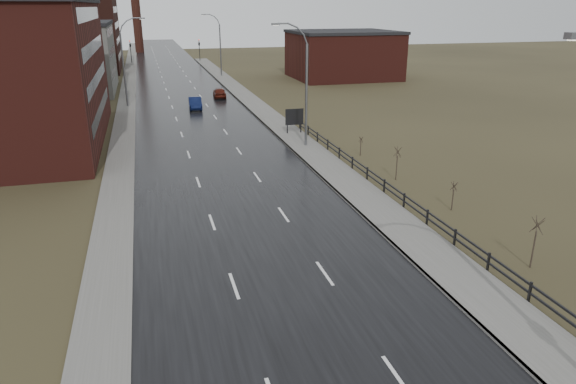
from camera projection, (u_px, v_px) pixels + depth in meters
road at (190, 106)px, 68.67m from camera, size 14.00×300.00×0.06m
sidewalk_right at (307, 149)px, 48.16m from camera, size 3.20×180.00×0.18m
curb_right at (291, 150)px, 47.78m from camera, size 0.16×180.00×0.18m
sidewalk_left at (126, 109)px, 66.61m from camera, size 2.40×260.00×0.12m
warehouse_mid at (58, 57)px, 78.68m from camera, size 16.32×20.40×10.50m
warehouse_far at (50, 32)px, 103.75m from camera, size 26.52×24.48×15.50m
building_right at (343, 54)px, 94.75m from camera, size 18.36×16.32×8.50m
streetlight_right_mid at (303, 85)px, 47.08m from camera, size 3.36×0.28×11.35m
streetlight_left at (125, 62)px, 66.57m from camera, size 3.36×0.28×11.35m
streetlight_right_far at (219, 45)px, 96.00m from camera, size 3.36×0.28×11.35m
guardrail at (409, 202)px, 33.26m from camera, size 0.10×53.05×1.10m
shrub_c at (535, 241)px, 25.95m from camera, size 0.66×0.69×2.79m
shrub_d at (453, 195)px, 33.54m from camera, size 0.47×0.49×1.96m
shrub_e at (397, 162)px, 39.36m from camera, size 0.62×0.65×2.62m
shrub_f at (361, 145)px, 45.99m from camera, size 0.42×0.44×1.74m
billboard at (294, 118)px, 53.16m from camera, size 1.94×0.17×2.73m
traffic_light_left at (130, 43)px, 119.46m from camera, size 0.58×2.73×5.30m
traffic_light_right at (199, 42)px, 123.47m from camera, size 0.58×2.73×5.30m
car_near at (195, 104)px, 66.67m from camera, size 1.83×4.67×1.51m
car_far at (220, 93)px, 74.88m from camera, size 2.06×4.49×1.49m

